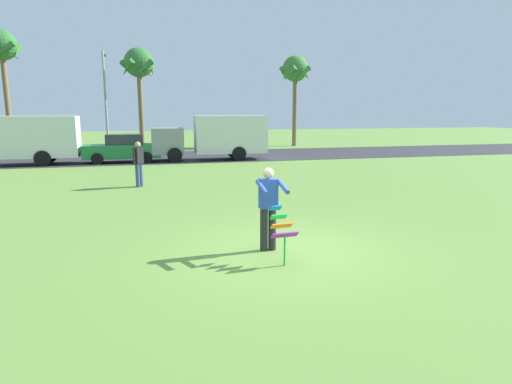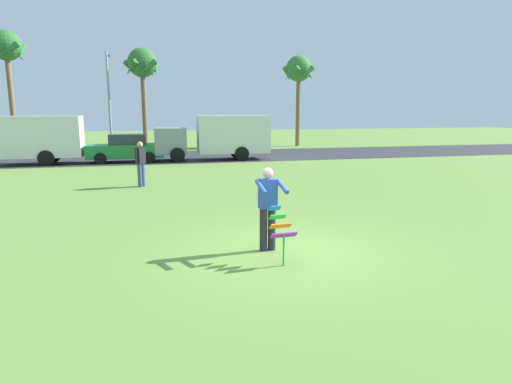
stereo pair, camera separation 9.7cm
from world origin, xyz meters
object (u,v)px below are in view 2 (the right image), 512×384
at_px(kite_held, 281,227).
at_px(person_walker_near, 141,162).
at_px(streetlight_pole, 109,95).
at_px(parked_car_green, 126,149).
at_px(parked_truck_grey_van, 219,136).
at_px(palm_tree_centre_far, 299,72).
at_px(parked_truck_white_box, 24,139).
at_px(person_kite_flyer, 268,206).
at_px(palm_tree_left_near, 6,51).
at_px(palm_tree_right_near, 142,67).

xyz_separation_m(kite_held, person_walker_near, (-2.69, 9.42, 0.23)).
height_order(kite_held, streetlight_pole, streetlight_pole).
xyz_separation_m(parked_car_green, streetlight_pole, (-1.33, 7.30, 3.22)).
relative_size(parked_truck_grey_van, palm_tree_centre_far, 0.92).
distance_m(parked_truck_white_box, streetlight_pole, 8.67).
bearing_deg(palm_tree_centre_far, person_walker_near, -125.40).
xyz_separation_m(person_kite_flyer, kite_held, (0.04, -0.77, -0.25)).
bearing_deg(parked_truck_grey_van, parked_truck_white_box, -179.99).
height_order(person_kite_flyer, palm_tree_left_near, palm_tree_left_near).
bearing_deg(person_walker_near, person_kite_flyer, -72.91).
relative_size(person_kite_flyer, palm_tree_left_near, 0.20).
xyz_separation_m(palm_tree_centre_far, streetlight_pole, (-14.83, -1.69, -2.05)).
bearing_deg(parked_car_green, parked_truck_white_box, -179.99).
bearing_deg(parked_car_green, palm_tree_right_near, 82.37).
xyz_separation_m(person_kite_flyer, parked_truck_grey_van, (1.77, 17.29, 0.46)).
distance_m(streetlight_pole, person_walker_near, 16.40).
distance_m(parked_truck_grey_van, palm_tree_left_near, 17.25).
relative_size(parked_truck_white_box, palm_tree_centre_far, 0.91).
height_order(parked_truck_white_box, parked_car_green, parked_truck_white_box).
relative_size(kite_held, parked_truck_grey_van, 0.16).
height_order(person_kite_flyer, streetlight_pole, streetlight_pole).
bearing_deg(parked_truck_grey_van, parked_car_green, -180.00).
bearing_deg(palm_tree_right_near, palm_tree_centre_far, 4.97).
bearing_deg(palm_tree_left_near, palm_tree_right_near, -7.30).
xyz_separation_m(parked_truck_white_box, person_walker_near, (6.19, -8.64, -0.48)).
bearing_deg(parked_truck_grey_van, palm_tree_left_near, 146.13).
xyz_separation_m(person_kite_flyer, palm_tree_left_near, (-11.76, 26.37, 6.11)).
relative_size(parked_car_green, palm_tree_centre_far, 0.57).
bearing_deg(palm_tree_left_near, palm_tree_centre_far, -0.25).
distance_m(kite_held, streetlight_pole, 26.05).
height_order(parked_car_green, palm_tree_centre_far, palm_tree_centre_far).
bearing_deg(streetlight_pole, parked_truck_grey_van, -47.35).
relative_size(parked_truck_grey_van, streetlight_pole, 0.97).
height_order(person_kite_flyer, parked_truck_white_box, parked_truck_white_box).
bearing_deg(palm_tree_left_near, parked_truck_white_box, -72.22).
bearing_deg(parked_truck_white_box, parked_truck_grey_van, 0.01).
xyz_separation_m(parked_truck_white_box, parked_car_green, (5.22, 0.00, -0.64)).
bearing_deg(palm_tree_left_near, parked_truck_grey_van, -33.87).
bearing_deg(kite_held, parked_truck_white_box, 116.20).
height_order(parked_truck_white_box, person_walker_near, parked_truck_white_box).
relative_size(palm_tree_right_near, person_walker_near, 4.29).
distance_m(kite_held, parked_truck_grey_van, 18.15).
relative_size(person_kite_flyer, parked_car_green, 0.41).
xyz_separation_m(parked_truck_grey_van, palm_tree_right_near, (-4.34, 7.90, 4.67)).
bearing_deg(palm_tree_right_near, streetlight_pole, -165.77).
xyz_separation_m(parked_truck_grey_van, person_walker_near, (-4.43, -8.64, -0.48)).
distance_m(parked_car_green, palm_tree_left_near, 13.72).
xyz_separation_m(parked_car_green, parked_truck_grey_van, (5.40, 0.00, 0.64)).
bearing_deg(person_walker_near, parked_truck_white_box, 125.62).
relative_size(palm_tree_centre_far, person_walker_near, 4.27).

